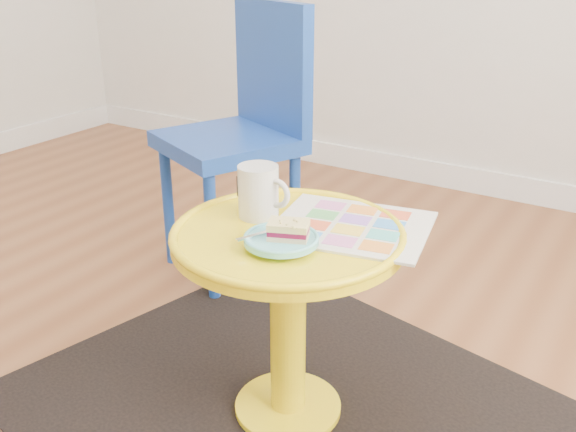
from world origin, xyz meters
The scene contains 10 objects.
floor centered at (0.00, 0.00, 0.00)m, with size 4.00×4.00×0.00m, color brown.
room_walls centered at (-0.99, 0.99, 0.06)m, with size 4.00×4.00×4.00m.
rug centered at (0.56, 0.19, 0.00)m, with size 1.30×1.10×0.01m, color black.
side_table centered at (0.56, 0.19, 0.36)m, with size 0.53×0.53×0.50m.
chair centered at (-0.01, 0.82, 0.54)m, with size 0.54×0.54×0.93m.
newspaper centered at (0.67, 0.29, 0.51)m, with size 0.35×0.29×0.01m, color silver.
mug centered at (0.46, 0.23, 0.57)m, with size 0.14×0.10×0.13m.
plate centered at (0.59, 0.12, 0.52)m, with size 0.16×0.16×0.02m.
cake_slice centered at (0.61, 0.12, 0.55)m, with size 0.10×0.08×0.04m.
fork centered at (0.55, 0.12, 0.53)m, with size 0.07×0.14×0.00m.
Camera 1 is at (1.26, -0.93, 1.10)m, focal length 40.00 mm.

